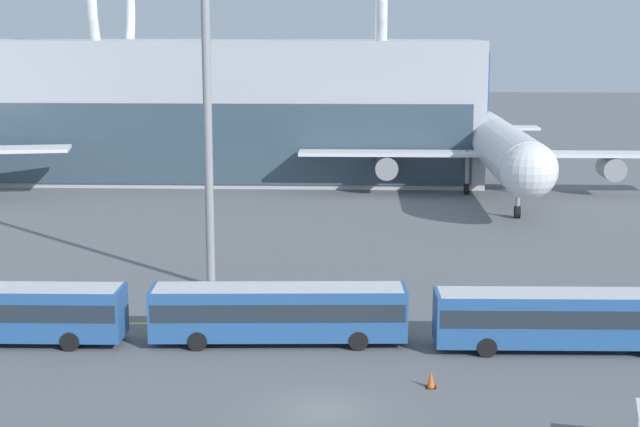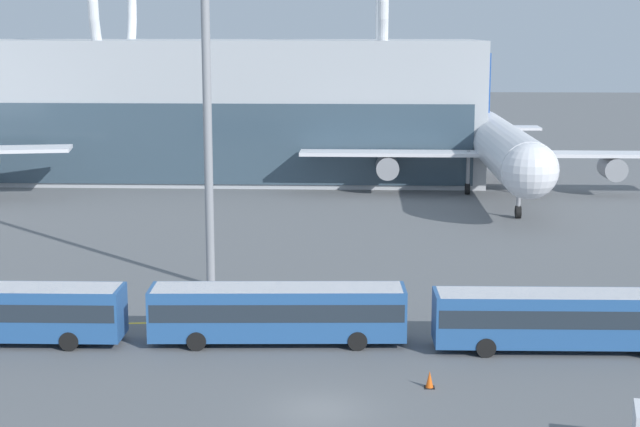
# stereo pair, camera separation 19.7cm
# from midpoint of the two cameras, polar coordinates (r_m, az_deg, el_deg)

# --- Properties ---
(ground_plane) EXTENTS (440.00, 440.00, 0.00)m
(ground_plane) POSITION_cam_midpoint_polar(r_m,az_deg,el_deg) (42.99, -0.00, -11.36)
(ground_plane) COLOR slate
(airliner_at_gate_far) EXTENTS (39.49, 37.10, 13.65)m
(airliner_at_gate_far) POSITION_cam_midpoint_polar(r_m,az_deg,el_deg) (97.45, 10.38, 3.85)
(airliner_at_gate_far) COLOR white
(airliner_at_gate_far) RESTS_ON ground_plane
(shuttle_bus_1) EXTENTS (13.34, 3.16, 3.02)m
(shuttle_bus_1) POSITION_cam_midpoint_polar(r_m,az_deg,el_deg) (51.08, -2.53, -5.64)
(shuttle_bus_1) COLOR #285693
(shuttle_bus_1) RESTS_ON ground_plane
(shuttle_bus_2) EXTENTS (13.28, 2.82, 3.02)m
(shuttle_bus_2) POSITION_cam_midpoint_polar(r_m,az_deg,el_deg) (51.49, 13.97, -5.82)
(shuttle_bus_2) COLOR #285693
(shuttle_bus_2) RESTS_ON ground_plane
(floodlight_mast) EXTENTS (2.47, 2.47, 25.73)m
(floodlight_mast) POSITION_cam_midpoint_polar(r_m,az_deg,el_deg) (61.09, -6.78, 11.29)
(floodlight_mast) COLOR gray
(floodlight_mast) RESTS_ON ground_plane
(lane_stripe_2) EXTENTS (5.72, 2.34, 0.01)m
(lane_stripe_2) POSITION_cam_midpoint_polar(r_m,az_deg,el_deg) (55.12, 9.72, -6.50)
(lane_stripe_2) COLOR yellow
(lane_stripe_2) RESTS_ON ground_plane
(lane_stripe_3) EXTENTS (10.62, 1.42, 0.01)m
(lane_stripe_3) POSITION_cam_midpoint_polar(r_m,az_deg,el_deg) (55.89, -10.90, -6.30)
(lane_stripe_3) COLOR yellow
(lane_stripe_3) RESTS_ON ground_plane
(traffic_cone_0) EXTENTS (0.48, 0.48, 0.80)m
(traffic_cone_0) POSITION_cam_midpoint_polar(r_m,az_deg,el_deg) (45.62, 6.35, -9.57)
(traffic_cone_0) COLOR black
(traffic_cone_0) RESTS_ON ground_plane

